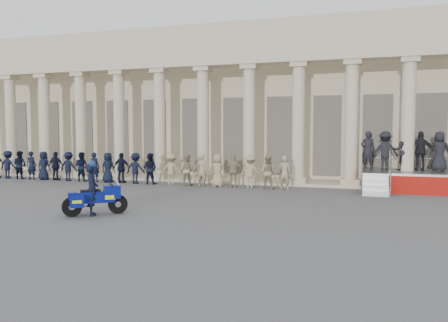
# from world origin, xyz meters

# --- Properties ---
(ground) EXTENTS (90.00, 90.00, 0.00)m
(ground) POSITION_xyz_m (0.00, 0.00, 0.00)
(ground) COLOR #4D4D50
(ground) RESTS_ON ground
(building) EXTENTS (40.00, 12.50, 9.00)m
(building) POSITION_xyz_m (-0.00, 14.74, 4.52)
(building) COLOR #C2B291
(building) RESTS_ON ground
(officer_rank) EXTENTS (18.88, 0.62, 1.65)m
(officer_rank) POSITION_xyz_m (-5.69, 6.27, 0.82)
(officer_rank) COLOR black
(officer_rank) RESTS_ON ground
(reviewing_stand) EXTENTS (4.69, 4.31, 2.81)m
(reviewing_stand) POSITION_xyz_m (9.16, 7.89, 1.57)
(reviewing_stand) COLOR gray
(reviewing_stand) RESTS_ON ground
(motorcycle) EXTENTS (1.79, 1.56, 1.37)m
(motorcycle) POSITION_xyz_m (-1.52, -1.95, 0.59)
(motorcycle) COLOR black
(motorcycle) RESTS_ON ground
(rider) EXTENTS (0.73, 0.76, 1.85)m
(rider) POSITION_xyz_m (-1.61, -2.02, 0.92)
(rider) COLOR black
(rider) RESTS_ON ground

